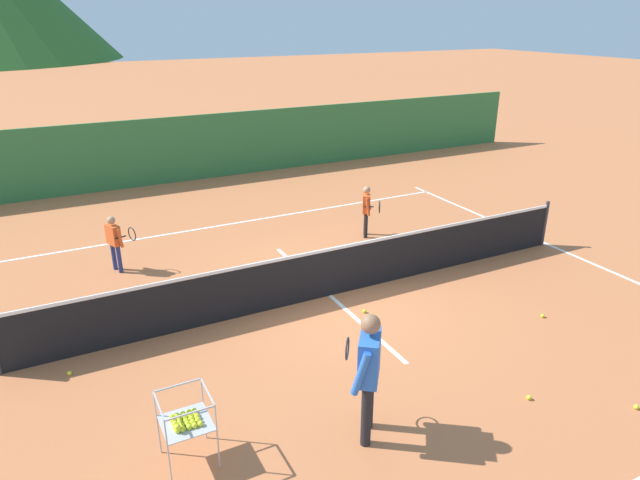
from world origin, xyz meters
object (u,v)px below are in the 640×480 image
object	(u,v)px
student_1	(367,207)
tennis_ball_9	(636,407)
tennis_ball_5	(543,316)
instructor	(368,365)
ball_cart	(186,421)
tennis_ball_7	(529,397)
tennis_ball_10	(364,311)
tennis_ball_3	(69,373)
tennis_net	(330,271)
student_0	(115,238)

from	to	relation	value
student_1	tennis_ball_9	xyz separation A→B (m)	(-0.06, -7.09, -0.71)
tennis_ball_5	tennis_ball_9	size ratio (longest dim) A/B	1.00
student_1	tennis_ball_5	xyz separation A→B (m)	(0.73, -4.74, -0.71)
instructor	ball_cart	bearing A→B (deg)	164.81
tennis_ball_7	tennis_ball_9	distance (m)	1.39
ball_cart	tennis_ball_10	bearing A→B (deg)	29.66
instructor	tennis_ball_5	world-z (taller)	instructor
tennis_ball_3	tennis_ball_10	distance (m)	4.85
student_1	tennis_ball_5	world-z (taller)	student_1
instructor	tennis_ball_3	bearing A→B (deg)	136.66
tennis_net	instructor	bearing A→B (deg)	-111.03
tennis_ball_3	tennis_ball_5	xyz separation A→B (m)	(7.54, -1.94, 0.00)
tennis_ball_5	tennis_net	bearing A→B (deg)	140.45
tennis_ball_5	student_1	bearing A→B (deg)	98.81
instructor	tennis_ball_9	xyz separation A→B (m)	(3.50, -1.23, -1.00)
tennis_net	tennis_ball_3	xyz separation A→B (m)	(-4.60, -0.49, -0.47)
instructor	ball_cart	world-z (taller)	instructor
tennis_net	tennis_ball_5	world-z (taller)	tennis_net
tennis_net	tennis_ball_10	bearing A→B (deg)	-74.79
tennis_ball_7	tennis_ball_9	size ratio (longest dim) A/B	1.00
tennis_ball_3	tennis_ball_5	bearing A→B (deg)	-14.41
tennis_net	tennis_ball_9	bearing A→B (deg)	-65.88
instructor	student_0	world-z (taller)	instructor
tennis_ball_3	tennis_ball_5	distance (m)	7.78
student_0	instructor	bearing A→B (deg)	-72.82
instructor	tennis_ball_10	bearing A→B (deg)	59.17
instructor	ball_cart	xyz separation A→B (m)	(-2.10, 0.57, -0.45)
tennis_net	tennis_ball_5	distance (m)	3.84
tennis_ball_5	tennis_ball_9	distance (m)	2.48
tennis_ball_9	tennis_ball_5	bearing A→B (deg)	71.31
ball_cart	student_0	bearing A→B (deg)	89.13
tennis_net	instructor	distance (m)	3.84
instructor	tennis_ball_3	distance (m)	4.57
tennis_ball_3	tennis_ball_9	world-z (taller)	same
instructor	tennis_ball_9	bearing A→B (deg)	-19.39
tennis_net	student_0	world-z (taller)	student_0
student_0	tennis_ball_3	world-z (taller)	student_0
ball_cart	tennis_ball_7	xyz separation A→B (m)	(4.47, -1.00, -0.55)
tennis_ball_7	ball_cart	bearing A→B (deg)	167.36
instructor	student_0	xyz separation A→B (m)	(-2.01, 6.51, -0.32)
ball_cart	tennis_ball_10	world-z (taller)	ball_cart
tennis_ball_3	tennis_ball_7	size ratio (longest dim) A/B	1.00
ball_cart	tennis_ball_5	size ratio (longest dim) A/B	13.22
ball_cart	student_1	bearing A→B (deg)	43.01
student_0	tennis_ball_5	world-z (taller)	student_0
student_0	tennis_ball_9	world-z (taller)	student_0
tennis_ball_7	tennis_ball_9	world-z (taller)	same
student_0	tennis_ball_3	bearing A→B (deg)	-109.61
tennis_ball_5	tennis_ball_10	size ratio (longest dim) A/B	1.00
tennis_ball_10	ball_cart	bearing A→B (deg)	-150.34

